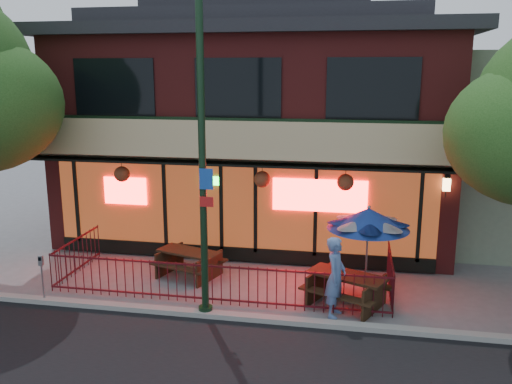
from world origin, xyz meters
TOP-DOWN VIEW (x-y plane):
  - ground at (0.00, 0.00)m, footprint 80.00×80.00m
  - curb at (0.00, -0.50)m, footprint 80.00×0.25m
  - restaurant_building at (0.00, 7.11)m, footprint 12.96×9.49m
  - patio_fence at (0.00, 0.50)m, footprint 8.44×2.62m
  - street_light at (0.00, -0.40)m, footprint 0.43×0.32m
  - picnic_table_left at (-1.08, 1.80)m, footprint 2.01×1.76m
  - picnic_table_right at (3.15, 0.70)m, footprint 2.24×2.03m
  - patio_umbrella at (3.60, 1.49)m, footprint 2.00×2.00m
  - pedestrian at (2.90, 0.10)m, footprint 0.57×0.75m
  - parking_meter_near at (-4.00, -0.48)m, footprint 0.12×0.11m

SIDE VIEW (x-z plane):
  - ground at x=0.00m, z-range 0.00..0.00m
  - curb at x=0.00m, z-range 0.00..0.12m
  - picnic_table_left at x=-1.08m, z-range 0.11..0.84m
  - picnic_table_right at x=3.15m, z-range 0.12..0.90m
  - patio_fence at x=0.00m, z-range 0.13..1.13m
  - parking_meter_near at x=-4.00m, z-range 0.21..1.40m
  - pedestrian at x=2.90m, z-range 0.00..1.86m
  - patio_umbrella at x=3.60m, z-range 0.81..3.09m
  - street_light at x=0.00m, z-range -0.35..6.65m
  - restaurant_building at x=0.00m, z-range 0.10..8.15m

